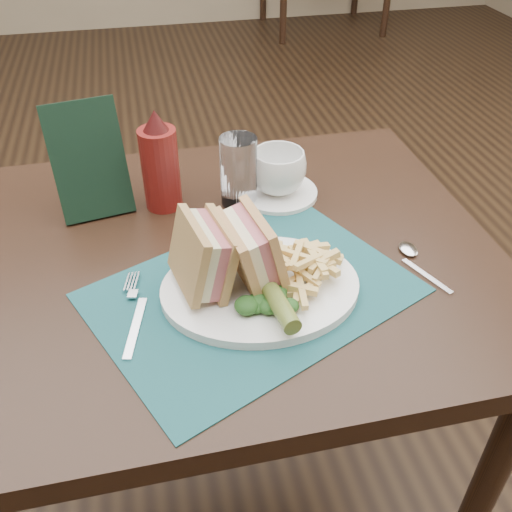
# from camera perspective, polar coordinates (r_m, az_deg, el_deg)

# --- Properties ---
(floor) EXTENTS (7.00, 7.00, 0.00)m
(floor) POSITION_cam_1_polar(r_m,az_deg,el_deg) (1.82, -5.03, -8.86)
(floor) COLOR black
(floor) RESTS_ON ground
(wall_back) EXTENTS (6.00, 0.00, 6.00)m
(wall_back) POSITION_cam_1_polar(r_m,az_deg,el_deg) (4.93, -11.47, 21.59)
(wall_back) COLOR tan
(wall_back) RESTS_ON ground
(table_main) EXTENTS (0.90, 0.75, 0.75)m
(table_main) POSITION_cam_1_polar(r_m,az_deg,el_deg) (1.21, -2.44, -13.54)
(table_main) COLOR black
(table_main) RESTS_ON ground
(placemat) EXTENTS (0.55, 0.48, 0.00)m
(placemat) POSITION_cam_1_polar(r_m,az_deg,el_deg) (0.86, -0.41, -3.67)
(placemat) COLOR #17484B
(placemat) RESTS_ON table_main
(plate) EXTENTS (0.31, 0.25, 0.01)m
(plate) POSITION_cam_1_polar(r_m,az_deg,el_deg) (0.86, 0.43, -3.17)
(plate) COLOR white
(plate) RESTS_ON placemat
(sandwich_half_a) EXTENTS (0.10, 0.13, 0.11)m
(sandwich_half_a) POSITION_cam_1_polar(r_m,az_deg,el_deg) (0.82, -6.74, -0.22)
(sandwich_half_a) COLOR tan
(sandwich_half_a) RESTS_ON plate
(sandwich_half_b) EXTENTS (0.10, 0.13, 0.11)m
(sandwich_half_b) POSITION_cam_1_polar(r_m,az_deg,el_deg) (0.82, -1.79, 0.38)
(sandwich_half_b) COLOR tan
(sandwich_half_b) RESTS_ON plate
(kale_garnish) EXTENTS (0.11, 0.08, 0.03)m
(kale_garnish) POSITION_cam_1_polar(r_m,az_deg,el_deg) (0.81, 1.01, -4.34)
(kale_garnish) COLOR #193D16
(kale_garnish) RESTS_ON plate
(pickle_spear) EXTENTS (0.04, 0.12, 0.03)m
(pickle_spear) POSITION_cam_1_polar(r_m,az_deg,el_deg) (0.80, 2.07, -4.42)
(pickle_spear) COLOR #536426
(pickle_spear) RESTS_ON plate
(fries_pile) EXTENTS (0.18, 0.20, 0.05)m
(fries_pile) POSITION_cam_1_polar(r_m,az_deg,el_deg) (0.86, 4.63, -0.52)
(fries_pile) COLOR #DFBF6F
(fries_pile) RESTS_ON plate
(fork) EXTENTS (0.07, 0.17, 0.01)m
(fork) POSITION_cam_1_polar(r_m,az_deg,el_deg) (0.84, -12.11, -5.40)
(fork) COLOR silver
(fork) RESTS_ON placemat
(spoon) EXTENTS (0.09, 0.15, 0.01)m
(spoon) POSITION_cam_1_polar(r_m,az_deg,el_deg) (0.95, 16.09, -0.86)
(spoon) COLOR silver
(spoon) RESTS_ON table_main
(saucer) EXTENTS (0.19, 0.19, 0.01)m
(saucer) POSITION_cam_1_polar(r_m,az_deg,el_deg) (1.09, 2.18, 6.34)
(saucer) COLOR white
(saucer) RESTS_ON table_main
(coffee_cup) EXTENTS (0.13, 0.13, 0.08)m
(coffee_cup) POSITION_cam_1_polar(r_m,az_deg,el_deg) (1.07, 2.24, 8.43)
(coffee_cup) COLOR white
(coffee_cup) RESTS_ON saucer
(drinking_glass) EXTENTS (0.08, 0.08, 0.13)m
(drinking_glass) POSITION_cam_1_polar(r_m,az_deg,el_deg) (1.04, -1.75, 8.46)
(drinking_glass) COLOR silver
(drinking_glass) RESTS_ON table_main
(ketchup_bottle) EXTENTS (0.08, 0.08, 0.19)m
(ketchup_bottle) POSITION_cam_1_polar(r_m,az_deg,el_deg) (1.03, -9.62, 9.44)
(ketchup_bottle) COLOR #621310
(ketchup_bottle) RESTS_ON table_main
(check_presenter) EXTENTS (0.14, 0.10, 0.20)m
(check_presenter) POSITION_cam_1_polar(r_m,az_deg,el_deg) (1.04, -16.38, 9.12)
(check_presenter) COLOR black
(check_presenter) RESTS_ON table_main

